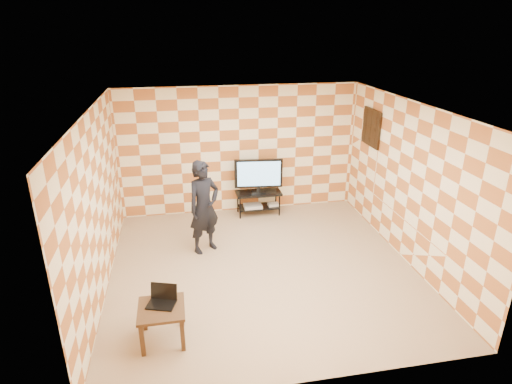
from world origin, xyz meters
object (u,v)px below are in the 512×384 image
person (204,207)px  tv_stand (258,198)px  tv (259,174)px  side_table (162,313)px

person → tv_stand: bearing=16.6°
tv → person: 1.84m
tv → person: person is taller
side_table → tv_stand: bearing=61.8°
tv → person: bearing=-132.2°
side_table → person: person is taller
side_table → person: 2.43m
tv_stand → tv: 0.54m
tv → side_table: 4.17m
tv → person: size_ratio=0.60×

